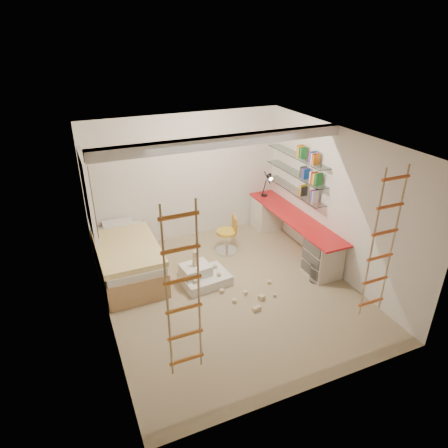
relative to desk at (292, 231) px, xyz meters
name	(u,v)px	position (x,y,z in m)	size (l,w,h in m)	color
floor	(231,292)	(-1.72, -0.86, -0.40)	(4.50, 4.50, 0.00)	tan
ceiling_beam	(224,141)	(-1.72, -0.56, 2.12)	(4.00, 0.18, 0.16)	white
window_frame	(87,194)	(-3.69, 0.64, 1.15)	(0.06, 1.15, 1.35)	white
window_blind	(90,194)	(-3.65, 0.64, 1.15)	(0.02, 1.00, 1.20)	#4C2D1E
rope_ladder_left	(183,295)	(-3.07, -2.61, 1.11)	(0.41, 0.04, 2.13)	orange
rope_ladder_right	(382,245)	(-0.37, -2.61, 1.11)	(0.41, 0.04, 2.13)	#D65224
waste_bin	(318,272)	(-0.18, -1.16, -0.24)	(0.27, 0.27, 0.34)	white
desk	(292,231)	(0.00, 0.00, 0.00)	(0.56, 2.80, 0.75)	red
shelves	(296,173)	(0.15, 0.27, 1.10)	(0.25, 1.80, 0.71)	white
bed	(128,258)	(-3.20, 0.36, -0.07)	(1.02, 2.00, 0.69)	#AD7F51
task_lamp	(268,181)	(-0.05, 0.96, 0.73)	(0.14, 0.36, 0.57)	black
swivel_chair	(228,239)	(-1.23, 0.40, -0.12)	(0.53, 0.53, 0.76)	gold
play_platform	(202,276)	(-2.07, -0.42, -0.27)	(0.86, 0.70, 0.36)	silver
toy_blocks	(230,283)	(-1.73, -0.86, -0.22)	(1.33, 1.23, 0.63)	#CCB284
books	(296,167)	(0.15, 0.27, 1.23)	(0.14, 0.70, 0.92)	white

